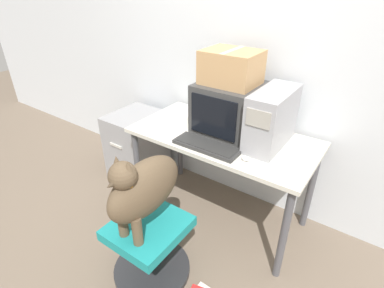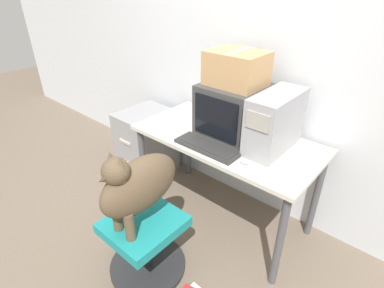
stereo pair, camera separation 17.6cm
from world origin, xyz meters
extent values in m
plane|color=#6B5B4C|center=(0.00, 0.00, 0.00)|extent=(12.00, 12.00, 0.00)
cube|color=silver|center=(0.00, 0.75, 1.30)|extent=(8.00, 0.05, 2.60)
cube|color=beige|center=(0.00, 0.34, 0.74)|extent=(1.36, 0.68, 0.03)
cylinder|color=#4C4C51|center=(-0.63, 0.05, 0.36)|extent=(0.05, 0.05, 0.73)
cylinder|color=#4C4C51|center=(0.63, 0.05, 0.36)|extent=(0.05, 0.05, 0.73)
cylinder|color=#4C4C51|center=(-0.63, 0.63, 0.36)|extent=(0.05, 0.05, 0.73)
cylinder|color=#4C4C51|center=(0.63, 0.63, 0.36)|extent=(0.05, 0.05, 0.73)
cube|color=#383838|center=(-0.02, 0.44, 0.94)|extent=(0.43, 0.43, 0.36)
cube|color=black|center=(-0.02, 0.23, 0.94)|extent=(0.35, 0.01, 0.28)
cube|color=#99999E|center=(0.32, 0.41, 0.95)|extent=(0.21, 0.47, 0.39)
cube|color=#9E998E|center=(0.32, 0.17, 1.04)|extent=(0.16, 0.01, 0.11)
cube|color=#2D2D2D|center=(0.00, 0.12, 0.77)|extent=(0.47, 0.16, 0.02)
cube|color=#292928|center=(0.00, 0.12, 0.79)|extent=(0.43, 0.14, 0.00)
ellipsoid|color=silver|center=(0.29, 0.12, 0.78)|extent=(0.06, 0.04, 0.03)
cylinder|color=#262628|center=(-0.08, -0.42, 0.02)|extent=(0.52, 0.52, 0.04)
cylinder|color=#262628|center=(-0.08, -0.42, 0.20)|extent=(0.05, 0.05, 0.33)
cube|color=teal|center=(-0.08, -0.42, 0.40)|extent=(0.42, 0.46, 0.07)
ellipsoid|color=brown|center=(-0.08, -0.41, 0.71)|extent=(0.21, 0.55, 0.35)
cylinder|color=brown|center=(-0.14, -0.56, 0.53)|extent=(0.06, 0.06, 0.19)
cylinder|color=brown|center=(-0.02, -0.56, 0.53)|extent=(0.06, 0.06, 0.19)
sphere|color=brown|center=(-0.08, -0.56, 0.89)|extent=(0.15, 0.15, 0.15)
cone|color=#3E3123|center=(-0.08, -0.63, 0.88)|extent=(0.07, 0.08, 0.07)
cone|color=brown|center=(-0.12, -0.55, 0.95)|extent=(0.05, 0.05, 0.07)
cone|color=brown|center=(-0.04, -0.55, 0.95)|extent=(0.05, 0.05, 0.07)
torus|color=orange|center=(-0.08, -0.54, 0.83)|extent=(0.11, 0.11, 0.02)
cube|color=gray|center=(-0.98, 0.40, 0.33)|extent=(0.43, 0.50, 0.65)
cube|color=beige|center=(-0.98, 0.14, 0.44)|extent=(0.15, 0.01, 0.02)
cube|color=beige|center=(-0.98, 0.14, 0.21)|extent=(0.15, 0.01, 0.02)
cube|color=tan|center=(-0.02, 0.44, 1.24)|extent=(0.38, 0.31, 0.23)
cube|color=beige|center=(-0.02, 0.44, 1.35)|extent=(0.04, 0.30, 0.00)
camera|label=1|loc=(0.94, -1.38, 1.79)|focal=28.00mm
camera|label=2|loc=(1.08, -1.27, 1.79)|focal=28.00mm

